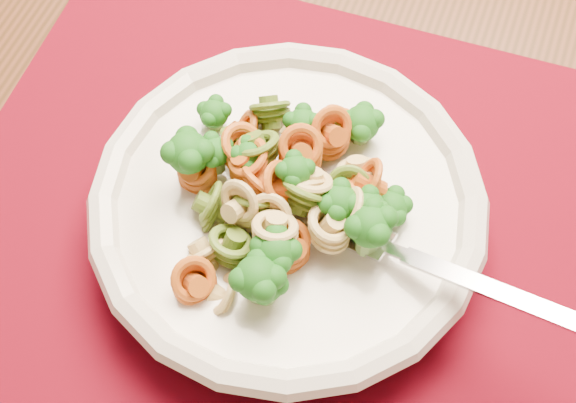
{
  "coord_description": "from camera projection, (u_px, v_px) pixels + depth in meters",
  "views": [
    {
      "loc": [
        0.0,
        -1.08,
        1.18
      ],
      "look_at": [
        0.0,
        -0.83,
        0.74
      ],
      "focal_mm": 50.0,
      "sensor_mm": 36.0,
      "label": 1
    }
  ],
  "objects": [
    {
      "name": "pasta_bowl",
      "position": [
        288.0,
        209.0,
        0.52
      ],
      "size": [
        0.26,
        0.26,
        0.05
      ],
      "color": "silver",
      "rests_on": "placemat"
    },
    {
      "name": "dining_table",
      "position": [
        304.0,
        184.0,
        0.67
      ],
      "size": [
        1.67,
        1.37,
        0.7
      ],
      "rotation": [
        0.0,
        0.0,
        -0.35
      ],
      "color": "#532A17",
      "rests_on": "ground"
    },
    {
      "name": "fork",
      "position": [
        370.0,
        241.0,
        0.49
      ],
      "size": [
        0.16,
        0.12,
        0.08
      ],
      "primitive_type": null,
      "rotation": [
        0.0,
        -0.35,
        -0.6
      ],
      "color": "silver",
      "rests_on": "pasta_bowl"
    },
    {
      "name": "pasta_broccoli_heap",
      "position": [
        288.0,
        197.0,
        0.51
      ],
      "size": [
        0.22,
        0.22,
        0.06
      ],
      "primitive_type": null,
      "color": "tan",
      "rests_on": "pasta_bowl"
    },
    {
      "name": "placemat",
      "position": [
        301.0,
        213.0,
        0.55
      ],
      "size": [
        0.57,
        0.5,
        0.0
      ],
      "primitive_type": "cube",
      "rotation": [
        0.0,
        0.0,
        -0.32
      ],
      "color": "#610411",
      "rests_on": "dining_table"
    }
  ]
}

